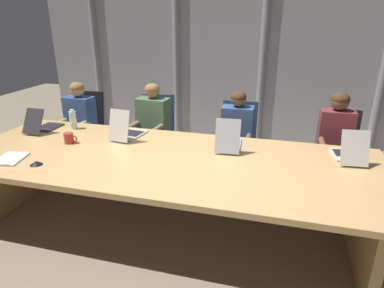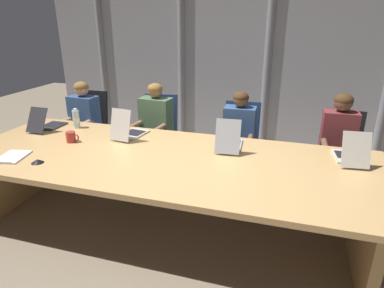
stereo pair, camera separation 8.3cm
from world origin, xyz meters
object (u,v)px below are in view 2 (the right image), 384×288
at_px(laptop_center, 229,142).
at_px(coffee_mug_far, 71,137).
at_px(person_center, 238,135).
at_px(person_left_end, 80,119).
at_px(office_chair_left_end, 90,136).
at_px(person_left_mid, 153,125).
at_px(office_chair_center, 239,152).
at_px(conference_mic_left_side, 37,161).
at_px(laptop_right_mid, 350,155).
at_px(laptop_left_mid, 129,131).
at_px(water_bottle_primary, 76,119).
at_px(spiral_notepad, 12,157).
at_px(office_chair_right_mid, 337,164).
at_px(laptop_left_end, 47,124).
at_px(person_right_mid, 338,142).
at_px(office_chair_left_mid, 159,143).

distance_m(laptop_center, coffee_mug_far, 1.61).
bearing_deg(laptop_center, person_center, -2.57).
bearing_deg(person_left_end, laptop_center, 78.16).
bearing_deg(office_chair_left_end, person_left_mid, 81.65).
bearing_deg(office_chair_center, person_left_mid, -83.97).
bearing_deg(office_chair_left_end, conference_mic_left_side, 19.94).
bearing_deg(laptop_right_mid, person_left_end, 73.33).
xyz_separation_m(laptop_left_mid, person_left_mid, (-0.00, 0.64, -0.13)).
xyz_separation_m(person_left_end, water_bottle_primary, (0.33, -0.52, 0.18)).
bearing_deg(person_left_end, spiral_notepad, 16.38).
height_order(laptop_center, office_chair_left_end, laptop_center).
height_order(laptop_right_mid, office_chair_right_mid, laptop_right_mid).
bearing_deg(water_bottle_primary, coffee_mug_far, -61.50).
distance_m(laptop_center, office_chair_center, 0.92).
relative_size(laptop_center, water_bottle_primary, 2.01).
xyz_separation_m(laptop_left_end, laptop_center, (2.12, -0.01, 0.01)).
relative_size(laptop_left_mid, water_bottle_primary, 2.02).
distance_m(office_chair_right_mid, person_center, 1.18).
relative_size(laptop_center, office_chair_left_end, 0.47).
xyz_separation_m(office_chair_center, person_left_end, (-2.13, -0.16, 0.29)).
bearing_deg(office_chair_right_mid, water_bottle_primary, -67.99).
bearing_deg(laptop_left_end, office_chair_left_end, 2.14).
bearing_deg(laptop_center, person_right_mid, -62.45).
bearing_deg(person_center, laptop_left_mid, -60.98).
bearing_deg(laptop_left_mid, laptop_center, -83.57).
height_order(person_right_mid, spiral_notepad, person_right_mid).
bearing_deg(laptop_right_mid, office_chair_center, 48.38).
bearing_deg(spiral_notepad, person_left_mid, 49.75).
bearing_deg(coffee_mug_far, office_chair_left_end, 116.65).
height_order(laptop_center, person_left_end, person_left_end).
height_order(laptop_right_mid, person_left_end, person_left_end).
relative_size(office_chair_center, person_left_mid, 0.82).
height_order(laptop_left_end, water_bottle_primary, laptop_left_end).
height_order(laptop_left_end, laptop_left_mid, laptop_left_mid).
bearing_deg(office_chair_right_mid, laptop_left_mid, -61.29).
bearing_deg(office_chair_center, water_bottle_primary, -71.56).
height_order(office_chair_right_mid, person_left_end, person_left_end).
bearing_deg(spiral_notepad, office_chair_center, 28.69).
bearing_deg(office_chair_right_mid, person_right_mid, -8.07).
xyz_separation_m(office_chair_left_end, person_left_end, (0.00, -0.16, 0.29)).
bearing_deg(conference_mic_left_side, laptop_center, 28.34).
distance_m(person_left_mid, conference_mic_left_side, 1.57).
bearing_deg(office_chair_left_mid, person_left_end, -90.48).
xyz_separation_m(laptop_right_mid, office_chair_left_mid, (-2.17, 0.81, -0.42)).
bearing_deg(person_right_mid, office_chair_center, -99.33).
height_order(laptop_left_mid, laptop_right_mid, laptop_left_mid).
bearing_deg(person_center, conference_mic_left_side, -47.37).
height_order(laptop_center, spiral_notepad, laptop_center).
xyz_separation_m(person_left_end, person_right_mid, (3.22, 0.00, 0.02)).
relative_size(office_chair_center, person_left_end, 0.84).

